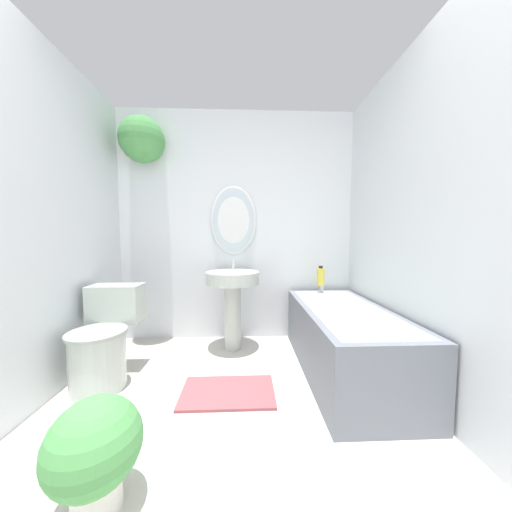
{
  "coord_description": "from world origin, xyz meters",
  "views": [
    {
      "loc": [
        0.09,
        -0.39,
        1.08
      ],
      "look_at": [
        0.16,
        1.46,
        0.95
      ],
      "focal_mm": 18.0,
      "sensor_mm": 36.0,
      "label": 1
    }
  ],
  "objects_px": {
    "toilet": "(104,340)",
    "potted_plant": "(95,449)",
    "bathtub": "(344,338)",
    "pedestal_sink": "(233,291)",
    "shampoo_bottle": "(321,276)"
  },
  "relations": [
    {
      "from": "toilet",
      "to": "shampoo_bottle",
      "type": "xyz_separation_m",
      "value": [
        1.82,
        0.67,
        0.37
      ]
    },
    {
      "from": "shampoo_bottle",
      "to": "potted_plant",
      "type": "distance_m",
      "value": 2.14
    },
    {
      "from": "toilet",
      "to": "potted_plant",
      "type": "bearing_deg",
      "value": -63.69
    },
    {
      "from": "bathtub",
      "to": "potted_plant",
      "type": "xyz_separation_m",
      "value": [
        -1.38,
        -1.01,
        -0.01
      ]
    },
    {
      "from": "toilet",
      "to": "potted_plant",
      "type": "distance_m",
      "value": 1.05
    },
    {
      "from": "toilet",
      "to": "pedestal_sink",
      "type": "relative_size",
      "value": 0.82
    },
    {
      "from": "toilet",
      "to": "shampoo_bottle",
      "type": "bearing_deg",
      "value": 20.09
    },
    {
      "from": "toilet",
      "to": "potted_plant",
      "type": "relative_size",
      "value": 1.54
    },
    {
      "from": "bathtub",
      "to": "shampoo_bottle",
      "type": "height_order",
      "value": "shampoo_bottle"
    },
    {
      "from": "bathtub",
      "to": "shampoo_bottle",
      "type": "relative_size",
      "value": 7.31
    },
    {
      "from": "toilet",
      "to": "pedestal_sink",
      "type": "xyz_separation_m",
      "value": [
        0.93,
        0.54,
        0.25
      ]
    },
    {
      "from": "potted_plant",
      "to": "bathtub",
      "type": "bearing_deg",
      "value": 36.19
    },
    {
      "from": "toilet",
      "to": "potted_plant",
      "type": "height_order",
      "value": "toilet"
    },
    {
      "from": "toilet",
      "to": "pedestal_sink",
      "type": "height_order",
      "value": "pedestal_sink"
    },
    {
      "from": "toilet",
      "to": "bathtub",
      "type": "distance_m",
      "value": 1.84
    }
  ]
}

